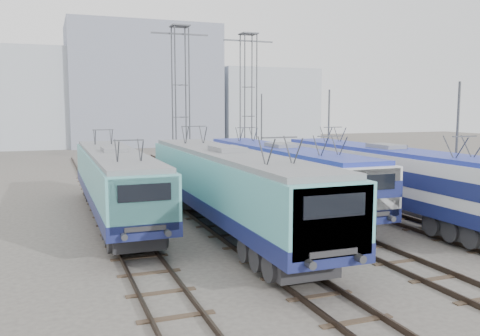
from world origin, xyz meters
name	(u,v)px	position (x,y,z in m)	size (l,w,h in m)	color
ground	(319,254)	(0.00, 0.00, 0.00)	(160.00, 160.00, 0.00)	#514C47
platform	(401,200)	(10.20, 8.00, 0.15)	(4.00, 70.00, 0.30)	#9E9E99
locomotive_far_left	(115,178)	(-6.75, 9.03, 2.17)	(2.75, 17.35, 3.27)	navy
locomotive_center_left	(229,184)	(-2.25, 4.33, 2.31)	(2.94, 18.58, 3.50)	navy
locomotive_center_right	(282,171)	(2.25, 8.23, 2.24)	(2.77, 17.52, 3.29)	navy
locomotive_far_right	(387,174)	(6.75, 4.83, 2.28)	(2.83, 17.87, 3.36)	navy
catenary_tower_west	(181,96)	(0.00, 22.00, 6.64)	(4.50, 1.20, 12.00)	#3F4247
catenary_tower_east	(248,97)	(6.50, 24.00, 6.64)	(4.50, 1.20, 12.00)	#3F4247
mast_front	(456,155)	(8.60, 2.00, 3.50)	(0.12, 0.12, 7.00)	#3F4247
mast_mid	(328,140)	(8.60, 14.00, 3.50)	(0.12, 0.12, 7.00)	#3F4247
mast_rear	(261,132)	(8.60, 26.00, 3.50)	(0.12, 0.12, 7.00)	#3F4247
building_west	(15,99)	(-14.00, 62.00, 7.00)	(18.00, 12.00, 14.00)	#A7B0BB
building_center	(142,86)	(4.00, 62.00, 9.00)	(22.00, 14.00, 18.00)	gray
building_east	(262,106)	(24.00, 62.00, 6.00)	(16.00, 12.00, 12.00)	#A7B0BB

